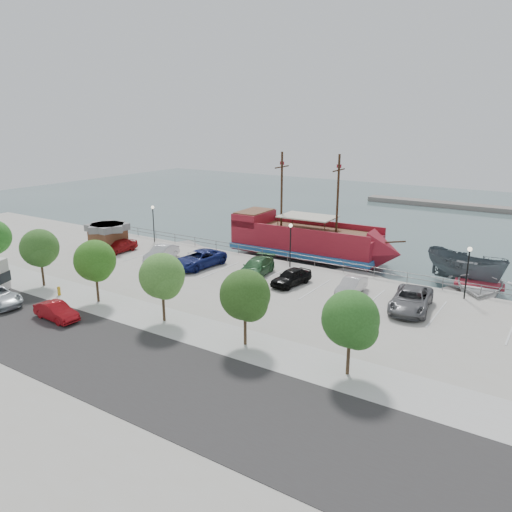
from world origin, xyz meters
The scene contains 30 objects.
ground centered at (0.00, 0.00, -1.00)m, with size 160.00×160.00×0.00m, color #425B5C.
land_slab centered at (0.00, -21.00, -0.60)m, with size 100.00×58.00×1.20m, color #ACA598.
street centered at (0.00, -16.00, 0.01)m, with size 100.00×8.00×0.04m, color #2E2B2B.
sidewalk centered at (0.00, -10.00, 0.01)m, with size 100.00×4.00×0.05m, color silver.
seawall_railing centered at (0.00, 7.80, 0.53)m, with size 50.00×0.06×1.00m.
far_shore centered at (10.00, 55.00, -0.60)m, with size 40.00×3.00×0.80m, color gray.
pirate_ship centered at (-0.38, 13.04, 1.00)m, with size 19.05×5.92×11.94m.
patrol_boat centered at (14.84, 12.59, 0.54)m, with size 2.99×7.96×3.08m, color #4A545A.
speedboat centered at (16.42, 10.61, -0.18)m, with size 5.67×7.93×1.64m, color silver.
dock_west centered at (-14.37, 9.20, -0.81)m, with size 6.61×1.89×0.38m, color gray.
dock_mid centered at (7.19, 9.20, -0.78)m, with size 7.66×2.19×0.44m, color gray.
dock_east centered at (16.70, 9.20, -0.81)m, with size 6.57×1.88×0.38m, color slate.
shed centered at (-19.89, 1.40, 1.52)m, with size 3.62×3.62×2.85m.
street_sedan centered at (-7.64, -14.03, 0.64)m, with size 1.35×3.87×1.27m, color maroon.
fire_hydrant centered at (-11.80, -10.80, 0.43)m, with size 0.28×0.28×0.80m.
lamp_post_left centered at (-18.00, 6.50, 2.94)m, with size 0.36×0.36×4.28m.
lamp_post_mid centered at (0.00, 6.50, 2.94)m, with size 0.36×0.36×4.28m.
lamp_post_right centered at (16.00, 6.50, 2.94)m, with size 0.36×0.36×4.28m.
tree_b centered at (-14.85, -10.07, 3.30)m, with size 3.30×3.20×5.00m.
tree_c centered at (-7.85, -10.07, 3.30)m, with size 3.30×3.20×5.00m.
tree_d centered at (-0.85, -10.07, 3.30)m, with size 3.30×3.20×5.00m.
tree_e centered at (6.15, -10.07, 3.30)m, with size 3.30×3.20×5.00m.
tree_f centered at (13.15, -10.07, 3.30)m, with size 3.30×3.20×5.00m.
parked_car_a centered at (-18.01, 1.29, 0.70)m, with size 1.66×4.12×1.40m, color maroon.
parked_car_b centered at (-12.09, 1.46, 0.75)m, with size 1.59×4.55×1.50m, color silver.
parked_car_c centered at (-7.37, 1.69, 0.80)m, with size 2.66×5.76×1.60m, color navy.
parked_car_d centered at (-1.29, 2.46, 0.77)m, with size 2.16×5.30×1.54m, color #295B30.
parked_car_e centered at (2.72, 1.87, 0.73)m, with size 1.72×4.26×1.45m, color black.
parked_car_f centered at (7.96, 2.59, 0.68)m, with size 1.43×4.11×1.36m, color silver.
parked_car_g centered at (13.09, 1.74, 0.81)m, with size 2.69×5.83×1.62m, color slate.
Camera 1 is at (22.51, -34.08, 14.12)m, focal length 35.00 mm.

